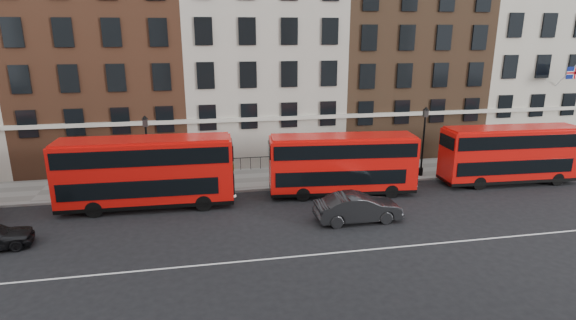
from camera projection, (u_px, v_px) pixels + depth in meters
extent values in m
plane|color=black|center=(306.00, 238.00, 24.43)|extent=(120.00, 120.00, 0.00)
cube|color=slate|center=(275.00, 177.00, 34.33)|extent=(80.00, 5.00, 0.15)
cube|color=gray|center=(280.00, 188.00, 31.97)|extent=(80.00, 0.30, 0.16)
cube|color=white|center=(315.00, 255.00, 22.54)|extent=(70.00, 0.12, 0.01)
cube|color=brown|center=(102.00, 29.00, 36.09)|extent=(12.80, 10.00, 22.00)
cube|color=#A9A395|center=(260.00, 47.00, 38.82)|extent=(12.80, 10.00, 19.00)
cube|color=brown|center=(399.00, 35.00, 40.87)|extent=(12.80, 10.00, 21.00)
cube|color=#BDB6A3|center=(523.00, 40.00, 43.33)|extent=(12.80, 10.00, 20.00)
cube|color=red|center=(146.00, 172.00, 28.02)|extent=(10.73, 2.83, 4.01)
cube|color=black|center=(149.00, 200.00, 28.54)|extent=(10.73, 2.88, 0.24)
cube|color=black|center=(142.00, 183.00, 28.17)|extent=(9.51, 2.88, 1.07)
cube|color=black|center=(145.00, 153.00, 27.68)|extent=(10.33, 2.90, 1.02)
cube|color=red|center=(143.00, 140.00, 27.46)|extent=(10.42, 2.62, 0.18)
cube|color=black|center=(233.00, 180.00, 29.07)|extent=(0.14, 2.24, 1.32)
cube|color=black|center=(233.00, 164.00, 28.77)|extent=(0.13, 1.93, 0.43)
cylinder|color=black|center=(204.00, 203.00, 27.99)|extent=(1.02, 0.31, 1.02)
cylinder|color=black|center=(204.00, 191.00, 30.15)|extent=(1.02, 0.31, 1.02)
cylinder|color=black|center=(94.00, 209.00, 26.98)|extent=(1.02, 0.31, 1.02)
cylinder|color=black|center=(103.00, 196.00, 29.14)|extent=(1.02, 0.31, 1.02)
cube|color=red|center=(342.00, 164.00, 30.39)|extent=(10.00, 3.22, 3.70)
cube|color=black|center=(341.00, 188.00, 30.87)|extent=(10.01, 3.26, 0.22)
cube|color=black|center=(338.00, 173.00, 30.54)|extent=(8.89, 3.20, 0.98)
cube|color=black|center=(343.00, 148.00, 30.08)|extent=(9.64, 3.26, 0.94)
cube|color=red|center=(343.00, 137.00, 29.87)|extent=(9.71, 3.01, 0.17)
cube|color=black|center=(412.00, 172.00, 31.06)|extent=(0.26, 2.06, 1.22)
cube|color=black|center=(413.00, 158.00, 30.79)|extent=(0.24, 1.78, 0.39)
cylinder|color=black|center=(391.00, 191.00, 30.16)|extent=(0.96, 0.35, 0.94)
cylinder|color=black|center=(382.00, 181.00, 32.17)|extent=(0.96, 0.35, 0.94)
cylinder|color=black|center=(303.00, 194.00, 29.59)|extent=(0.96, 0.35, 0.94)
cylinder|color=black|center=(299.00, 184.00, 31.60)|extent=(0.96, 0.35, 0.94)
cube|color=red|center=(510.00, 154.00, 32.70)|extent=(10.11, 2.82, 3.77)
cube|color=black|center=(507.00, 177.00, 33.18)|extent=(10.11, 2.86, 0.23)
cube|color=black|center=(506.00, 163.00, 32.83)|extent=(8.97, 2.85, 1.00)
cube|color=black|center=(513.00, 138.00, 32.38)|extent=(9.73, 2.88, 0.95)
cube|color=red|center=(514.00, 128.00, 32.17)|extent=(9.81, 2.62, 0.17)
cube|color=black|center=(571.00, 161.00, 33.60)|extent=(0.17, 2.10, 1.24)
cube|color=black|center=(573.00, 148.00, 33.32)|extent=(0.16, 1.81, 0.40)
cylinder|color=black|center=(557.00, 179.00, 32.61)|extent=(0.96, 0.31, 0.95)
cylinder|color=black|center=(537.00, 171.00, 34.64)|extent=(0.96, 0.31, 0.95)
cylinder|color=black|center=(479.00, 183.00, 31.76)|extent=(0.96, 0.31, 0.95)
cylinder|color=black|center=(464.00, 174.00, 33.79)|extent=(0.96, 0.31, 0.95)
imported|color=#232326|center=(358.00, 208.00, 26.37)|extent=(5.11, 1.83, 1.68)
cylinder|color=black|center=(148.00, 159.00, 30.48)|extent=(0.14, 0.14, 4.60)
cylinder|color=black|center=(151.00, 187.00, 31.03)|extent=(0.32, 0.32, 0.60)
cube|color=#262626|center=(145.00, 122.00, 29.78)|extent=(0.32, 0.32, 0.55)
cone|color=black|center=(145.00, 117.00, 29.68)|extent=(0.44, 0.44, 0.25)
cylinder|color=black|center=(423.00, 146.00, 33.95)|extent=(0.14, 0.14, 4.60)
cylinder|color=black|center=(421.00, 172.00, 34.50)|extent=(0.32, 0.32, 0.60)
cube|color=#262626|center=(426.00, 113.00, 33.25)|extent=(0.32, 0.32, 0.55)
cone|color=black|center=(426.00, 108.00, 33.15)|extent=(0.44, 0.44, 0.25)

